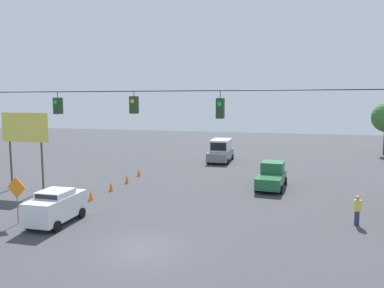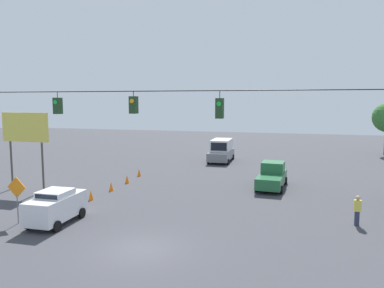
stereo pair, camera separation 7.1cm
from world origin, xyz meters
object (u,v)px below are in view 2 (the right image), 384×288
at_px(work_zone_sign, 17,191).
at_px(traffic_cone_third, 111,186).
at_px(pickup_truck_green_oncoming_far, 272,176).
at_px(roadside_billboard, 25,133).
at_px(pedestrian, 357,210).
at_px(traffic_cone_second, 91,195).
at_px(sedan_white_parked_shoulder, 56,206).
at_px(overhead_signal_span, 135,146).
at_px(traffic_cone_fourth, 127,179).
at_px(traffic_cone_fifth, 139,172).
at_px(box_truck_grey_withflow_deep, 221,150).
at_px(traffic_cone_nearest, 66,207).

bearing_deg(work_zone_sign, traffic_cone_third, -99.43).
height_order(pickup_truck_green_oncoming_far, roadside_billboard, roadside_billboard).
relative_size(traffic_cone_third, work_zone_sign, 0.26).
bearing_deg(pedestrian, work_zone_sign, 14.72).
bearing_deg(pickup_truck_green_oncoming_far, traffic_cone_second, 31.64).
bearing_deg(sedan_white_parked_shoulder, overhead_signal_span, 155.79).
bearing_deg(traffic_cone_fourth, traffic_cone_third, 90.09).
xyz_separation_m(traffic_cone_third, work_zone_sign, (1.47, 8.86, 1.61)).
xyz_separation_m(overhead_signal_span, traffic_cone_fifth, (7.46, -17.27, -4.85)).
height_order(box_truck_grey_withflow_deep, roadside_billboard, roadside_billboard).
relative_size(overhead_signal_span, pedestrian, 13.39).
bearing_deg(work_zone_sign, traffic_cone_nearest, -116.55).
distance_m(pickup_truck_green_oncoming_far, sedan_white_parked_shoulder, 17.58).
bearing_deg(traffic_cone_fourth, traffic_cone_fifth, -85.95).
relative_size(traffic_cone_third, roadside_billboard, 0.12).
bearing_deg(sedan_white_parked_shoulder, pedestrian, -165.56).
xyz_separation_m(box_truck_grey_withflow_deep, traffic_cone_nearest, (5.79, 23.27, -0.95)).
bearing_deg(box_truck_grey_withflow_deep, traffic_cone_nearest, 76.02).
relative_size(traffic_cone_nearest, traffic_cone_fourth, 1.00).
bearing_deg(box_truck_grey_withflow_deep, sedan_white_parked_shoulder, 78.83).
bearing_deg(box_truck_grey_withflow_deep, overhead_signal_span, 93.09).
relative_size(sedan_white_parked_shoulder, traffic_cone_third, 5.48).
distance_m(pickup_truck_green_oncoming_far, traffic_cone_fifth, 12.84).
bearing_deg(work_zone_sign, overhead_signal_span, 165.32).
xyz_separation_m(traffic_cone_fifth, work_zone_sign, (1.24, 14.99, 1.61)).
height_order(sedan_white_parked_shoulder, pedestrian, sedan_white_parked_shoulder).
bearing_deg(traffic_cone_nearest, work_zone_sign, 63.45).
relative_size(pickup_truck_green_oncoming_far, traffic_cone_fifth, 7.62).
distance_m(box_truck_grey_withflow_deep, traffic_cone_fifth, 12.58).
relative_size(traffic_cone_fifth, roadside_billboard, 0.12).
distance_m(overhead_signal_span, roadside_billboard, 17.02).
distance_m(pickup_truck_green_oncoming_far, work_zone_sign, 19.58).
relative_size(traffic_cone_nearest, work_zone_sign, 0.26).
bearing_deg(roadside_billboard, sedan_white_parked_shoulder, 138.18).
distance_m(box_truck_grey_withflow_deep, traffic_cone_fourth, 15.34).
xyz_separation_m(pickup_truck_green_oncoming_far, sedan_white_parked_shoulder, (11.83, 13.00, 0.07)).
bearing_deg(work_zone_sign, pedestrian, -165.28).
xyz_separation_m(box_truck_grey_withflow_deep, work_zone_sign, (7.18, 26.04, 0.66)).
height_order(traffic_cone_nearest, pedestrian, pedestrian).
distance_m(pickup_truck_green_oncoming_far, roadside_billboard, 20.66).
xyz_separation_m(traffic_cone_third, traffic_cone_fifth, (0.23, -6.13, 0.00)).
bearing_deg(traffic_cone_second, roadside_billboard, -12.34).
height_order(overhead_signal_span, traffic_cone_fourth, overhead_signal_span).
relative_size(sedan_white_parked_shoulder, pedestrian, 2.28).
height_order(traffic_cone_fourth, pedestrian, pedestrian).
xyz_separation_m(overhead_signal_span, box_truck_grey_withflow_deep, (1.53, -28.32, -3.90)).
distance_m(overhead_signal_span, traffic_cone_third, 14.14).
relative_size(box_truck_grey_withflow_deep, traffic_cone_fifth, 8.20).
height_order(overhead_signal_span, sedan_white_parked_shoulder, overhead_signal_span).
height_order(traffic_cone_nearest, traffic_cone_fifth, same).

